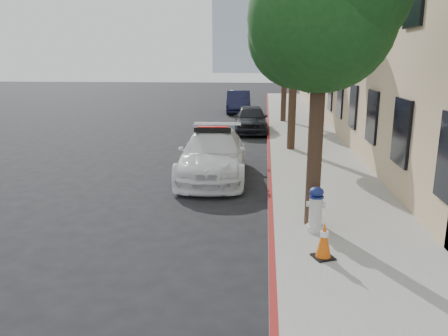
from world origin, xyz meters
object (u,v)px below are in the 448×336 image
(police_car, at_px, (213,154))
(parked_car_mid, at_px, (251,119))
(parked_car_far, at_px, (238,102))
(traffic_cone, at_px, (324,240))
(fire_hydrant, at_px, (316,210))

(police_car, relative_size, parked_car_mid, 1.25)
(parked_car_far, distance_m, traffic_cone, 22.97)
(parked_car_mid, relative_size, fire_hydrant, 4.32)
(police_car, xyz_separation_m, fire_hydrant, (2.60, -4.53, -0.11))
(parked_car_far, bearing_deg, traffic_cone, -86.38)
(police_car, height_order, parked_car_mid, police_car)
(fire_hydrant, bearing_deg, parked_car_far, 106.50)
(police_car, relative_size, traffic_cone, 7.59)
(parked_car_mid, xyz_separation_m, traffic_cone, (1.74, -14.36, -0.20))
(parked_car_mid, bearing_deg, fire_hydrant, -85.55)
(parked_car_mid, height_order, parked_car_far, parked_car_far)
(parked_car_mid, relative_size, traffic_cone, 6.06)
(parked_car_far, bearing_deg, police_car, -92.68)
(police_car, distance_m, traffic_cone, 6.34)
(police_car, bearing_deg, traffic_cone, -68.38)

